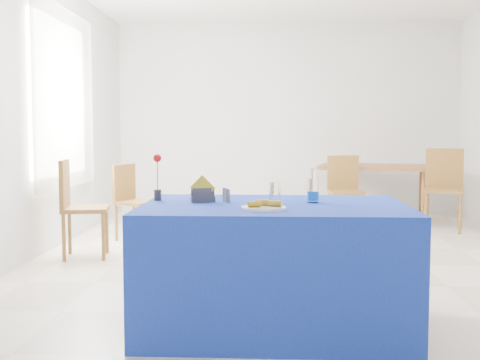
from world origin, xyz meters
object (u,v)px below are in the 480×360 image
(blue_table, at_px, (274,265))
(chair_win_a, at_px, (76,201))
(oak_table, at_px, (377,171))
(chair_bg_right, at_px, (444,183))
(plate, at_px, (264,208))
(chair_win_b, at_px, (131,196))
(water_bottle, at_px, (313,191))
(chair_bg_left, at_px, (344,186))

(blue_table, height_order, chair_win_a, chair_win_a)
(oak_table, bearing_deg, chair_bg_right, -49.55)
(blue_table, relative_size, chair_win_a, 1.71)
(blue_table, bearing_deg, plate, -103.84)
(chair_bg_right, distance_m, chair_win_b, 3.78)
(plate, height_order, chair_bg_right, chair_bg_right)
(water_bottle, bearing_deg, oak_table, 75.06)
(oak_table, bearing_deg, chair_win_a, -141.60)
(chair_bg_left, relative_size, chair_bg_right, 0.90)
(oak_table, xyz_separation_m, chair_win_a, (-3.31, -2.62, -0.14))
(chair_bg_left, relative_size, chair_win_a, 0.96)
(water_bottle, bearing_deg, chair_bg_left, 80.07)
(chair_bg_left, distance_m, chair_win_a, 3.47)
(water_bottle, height_order, oak_table, water_bottle)
(oak_table, distance_m, chair_win_b, 3.42)
(chair_bg_right, xyz_separation_m, chair_win_a, (-3.98, -1.83, -0.04))
(water_bottle, xyz_separation_m, chair_bg_right, (1.87, 3.70, -0.25))
(chair_win_a, bearing_deg, chair_bg_right, -75.45)
(chair_bg_left, xyz_separation_m, chair_win_b, (-2.50, -1.04, -0.03))
(plate, distance_m, blue_table, 0.47)
(blue_table, bearing_deg, chair_win_b, 117.82)
(blue_table, height_order, water_bottle, water_bottle)
(chair_bg_left, bearing_deg, chair_bg_right, -14.99)
(chair_bg_left, relative_size, chair_win_b, 1.07)
(chair_bg_left, distance_m, chair_bg_right, 1.21)
(blue_table, bearing_deg, oak_table, 72.57)
(chair_bg_right, xyz_separation_m, chair_win_b, (-3.68, -0.82, -0.09))
(water_bottle, bearing_deg, plate, -131.15)
(chair_bg_right, relative_size, chair_win_a, 1.07)
(water_bottle, bearing_deg, blue_table, -158.10)
(chair_win_b, bearing_deg, blue_table, -128.02)
(plate, height_order, chair_win_b, chair_win_b)
(chair_bg_left, bearing_deg, chair_win_a, -148.17)
(water_bottle, distance_m, chair_win_a, 2.83)
(chair_win_a, bearing_deg, plate, -151.04)
(blue_table, bearing_deg, water_bottle, 21.90)
(plate, distance_m, chair_bg_right, 4.60)
(blue_table, height_order, chair_bg_left, chair_bg_left)
(chair_win_b, bearing_deg, chair_bg_right, -53.25)
(blue_table, xyz_separation_m, water_bottle, (0.24, 0.10, 0.45))
(chair_win_b, bearing_deg, chair_win_a, -172.15)
(oak_table, relative_size, chair_win_a, 1.81)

